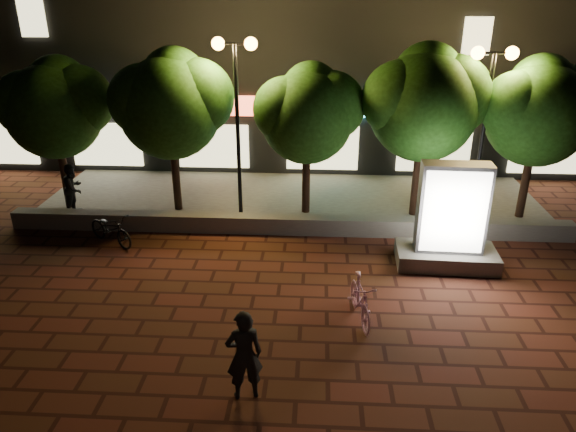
# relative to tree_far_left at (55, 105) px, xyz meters

# --- Properties ---
(ground) EXTENTS (80.00, 80.00, 0.00)m
(ground) POSITION_rel_tree_far_left_xyz_m (6.95, -5.46, -3.29)
(ground) COLOR #4F2018
(ground) RESTS_ON ground
(retaining_wall) EXTENTS (16.00, 0.45, 0.50)m
(retaining_wall) POSITION_rel_tree_far_left_xyz_m (6.95, -1.46, -3.04)
(retaining_wall) COLOR slate
(retaining_wall) RESTS_ON ground
(sidewalk) EXTENTS (16.00, 5.00, 0.08)m
(sidewalk) POSITION_rel_tree_far_left_xyz_m (6.95, 1.04, -3.25)
(sidewalk) COLOR slate
(sidewalk) RESTS_ON ground
(building_block) EXTENTS (28.00, 8.12, 11.30)m
(building_block) POSITION_rel_tree_far_left_xyz_m (6.94, 7.53, 1.70)
(building_block) COLOR black
(building_block) RESTS_ON ground
(tree_far_left) EXTENTS (3.36, 2.80, 4.63)m
(tree_far_left) POSITION_rel_tree_far_left_xyz_m (0.00, 0.00, 0.00)
(tree_far_left) COLOR black
(tree_far_left) RESTS_ON sidewalk
(tree_left) EXTENTS (3.60, 3.00, 4.89)m
(tree_left) POSITION_rel_tree_far_left_xyz_m (3.50, 0.00, 0.15)
(tree_left) COLOR black
(tree_left) RESTS_ON sidewalk
(tree_mid) EXTENTS (3.24, 2.70, 4.50)m
(tree_mid) POSITION_rel_tree_far_left_xyz_m (7.50, -0.00, -0.08)
(tree_mid) COLOR black
(tree_mid) RESTS_ON sidewalk
(tree_right) EXTENTS (3.72, 3.10, 5.07)m
(tree_right) POSITION_rel_tree_far_left_xyz_m (10.80, 0.00, 0.27)
(tree_right) COLOR black
(tree_right) RESTS_ON sidewalk
(tree_far_right) EXTENTS (3.48, 2.90, 4.76)m
(tree_far_right) POSITION_rel_tree_far_left_xyz_m (14.00, 0.00, 0.08)
(tree_far_right) COLOR black
(tree_far_right) RESTS_ON sidewalk
(street_lamp_left) EXTENTS (1.26, 0.36, 5.18)m
(street_lamp_left) POSITION_rel_tree_far_left_xyz_m (5.45, -0.26, 0.74)
(street_lamp_left) COLOR black
(street_lamp_left) RESTS_ON sidewalk
(street_lamp_right) EXTENTS (1.26, 0.36, 4.98)m
(street_lamp_right) POSITION_rel_tree_far_left_xyz_m (12.45, -0.26, 0.60)
(street_lamp_right) COLOR black
(street_lamp_right) RESTS_ON sidewalk
(ad_kiosk) EXTENTS (2.53, 1.34, 2.69)m
(ad_kiosk) POSITION_rel_tree_far_left_xyz_m (11.10, -3.12, -2.21)
(ad_kiosk) COLOR slate
(ad_kiosk) RESTS_ON ground
(scooter_pink) EXTENTS (0.72, 1.70, 0.99)m
(scooter_pink) POSITION_rel_tree_far_left_xyz_m (8.74, -5.73, -2.80)
(scooter_pink) COLOR #DD95C6
(scooter_pink) RESTS_ON ground
(rider) EXTENTS (0.72, 0.57, 1.72)m
(rider) POSITION_rel_tree_far_left_xyz_m (6.63, -8.15, -2.43)
(rider) COLOR black
(rider) RESTS_ON ground
(scooter_parked) EXTENTS (1.74, 1.41, 0.89)m
(scooter_parked) POSITION_rel_tree_far_left_xyz_m (2.19, -2.46, -2.85)
(scooter_parked) COLOR black
(scooter_parked) RESTS_ON ground
(pedestrian) EXTENTS (0.66, 0.81, 1.56)m
(pedestrian) POSITION_rel_tree_far_left_xyz_m (0.39, -0.53, -2.43)
(pedestrian) COLOR black
(pedestrian) RESTS_ON sidewalk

